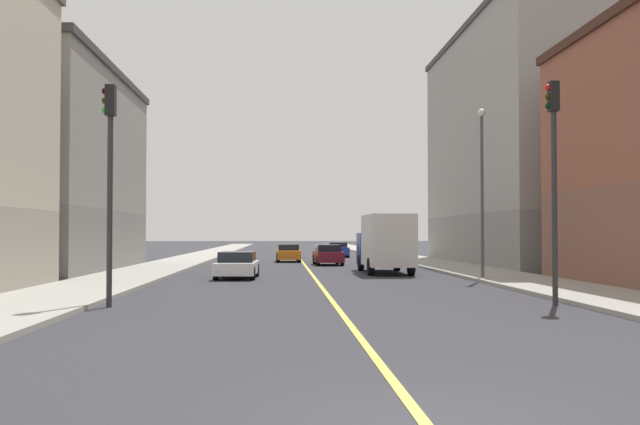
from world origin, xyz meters
The scene contains 14 objects.
ground_plane centered at (0.00, 0.00, 0.00)m, with size 400.00×400.00×0.00m, color #2F3036.
sidewalk_left centered at (8.92, 49.00, 0.07)m, with size 3.90×168.00×0.15m, color #9E9B93.
sidewalk_right centered at (-8.92, 49.00, 0.07)m, with size 3.90×168.00×0.15m, color #9E9B93.
lane_center_stripe centered at (0.00, 49.00, 0.01)m, with size 0.16×154.00×0.01m, color #E5D14C.
building_left_mid centered at (15.71, 41.30, 8.19)m, with size 9.98×24.16×16.37m.
building_right_midblock centered at (-15.71, 33.33, 5.71)m, with size 9.98×18.51×11.39m.
traffic_light_left_near centered at (6.55, 13.24, 4.29)m, with size 0.40×0.32×6.70m.
traffic_light_right_near centered at (-6.59, 13.24, 4.14)m, with size 0.40×0.32×6.45m.
street_lamp_left_near centered at (7.57, 24.69, 4.78)m, with size 0.36×0.36×7.71m.
car_blue centered at (3.49, 57.38, 0.66)m, with size 1.85×4.13×1.33m.
car_maroon centered at (1.57, 41.15, 0.68)m, with size 1.97×4.09×1.38m.
car_orange centered at (-1.05, 46.81, 0.64)m, with size 1.86×4.03×1.32m.
car_white centered at (-3.69, 26.69, 0.63)m, with size 2.01×4.36×1.27m.
box_truck centered at (3.97, 30.59, 1.63)m, with size 2.37×7.39×3.11m.
Camera 1 is at (-1.61, -8.17, 2.13)m, focal length 40.99 mm.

